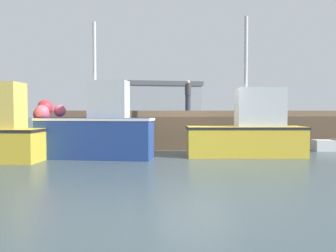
# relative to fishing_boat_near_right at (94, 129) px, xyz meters

# --- Properties ---
(ground) EXTENTS (120.00, 160.00, 0.10)m
(ground) POSITION_rel_fishing_boat_near_right_xyz_m (3.45, -0.21, -1.02)
(ground) COLOR #3D4C51
(pier) EXTENTS (14.72, 7.78, 1.59)m
(pier) POSITION_rel_fishing_boat_near_right_xyz_m (5.15, 5.29, 0.37)
(pier) COLOR brown
(pier) RESTS_ON ground
(fishing_boat_near_right) EXTENTS (4.06, 2.19, 4.47)m
(fishing_boat_near_right) POSITION_rel_fishing_boat_near_right_xyz_m (0.00, 0.00, 0.00)
(fishing_boat_near_right) COLOR navy
(fishing_boat_near_right) RESTS_ON ground
(fishing_boat_mid) EXTENTS (4.22, 1.99, 4.79)m
(fishing_boat_mid) POSITION_rel_fishing_boat_near_right_xyz_m (5.26, -0.45, -0.11)
(fishing_boat_mid) COLOR gold
(fishing_boat_mid) RESTS_ON ground
(rowboat) EXTENTS (1.73, 0.97, 0.47)m
(rowboat) POSITION_rel_fishing_boat_near_right_xyz_m (9.30, 0.56, -0.75)
(rowboat) COLOR silver
(rowboat) RESTS_ON ground
(dockworker) EXTENTS (0.34, 0.34, 1.68)m
(dockworker) POSITION_rel_fishing_boat_near_right_xyz_m (4.94, 7.03, 1.47)
(dockworker) COLOR #2D3342
(dockworker) RESTS_ON pier
(warehouse) EXTENTS (10.88, 4.85, 4.90)m
(warehouse) POSITION_rel_fishing_boat_near_right_xyz_m (6.00, 28.59, 1.50)
(warehouse) COLOR gray
(warehouse) RESTS_ON ground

